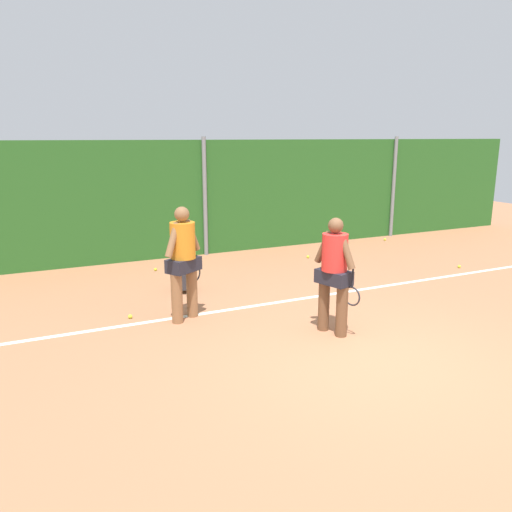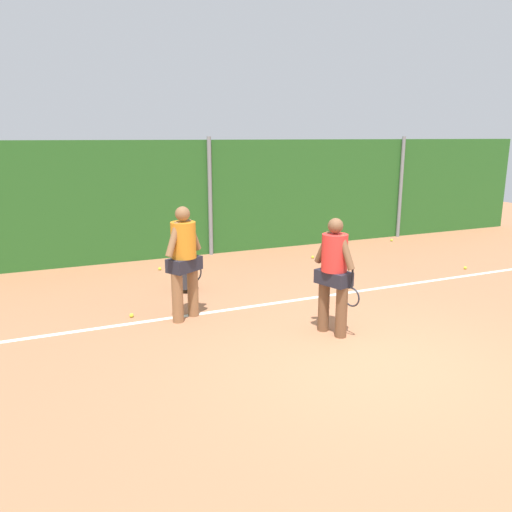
{
  "view_description": "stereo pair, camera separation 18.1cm",
  "coord_description": "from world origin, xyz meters",
  "px_view_note": "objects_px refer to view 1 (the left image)",
  "views": [
    {
      "loc": [
        -3.9,
        -4.87,
        2.81
      ],
      "look_at": [
        -0.88,
        1.65,
        1.09
      ],
      "focal_mm": 35.23,
      "sensor_mm": 36.0,
      "label": 1
    },
    {
      "loc": [
        -3.74,
        -4.94,
        2.81
      ],
      "look_at": [
        -0.88,
        1.65,
        1.09
      ],
      "focal_mm": 35.23,
      "sensor_mm": 36.0,
      "label": 2
    }
  ],
  "objects_px": {
    "tennis_ball_3": "(459,267)",
    "ball_hopper": "(184,277)",
    "player_foreground_near": "(334,270)",
    "tennis_ball_0": "(308,257)",
    "tennis_ball_4": "(155,269)",
    "tennis_ball_1": "(178,279)",
    "tennis_ball_5": "(130,317)",
    "tennis_ball_6": "(385,239)",
    "player_midcourt": "(183,258)"
  },
  "relations": [
    {
      "from": "ball_hopper",
      "to": "tennis_ball_4",
      "type": "xyz_separation_m",
      "value": [
        -0.13,
        1.71,
        -0.26
      ]
    },
    {
      "from": "player_foreground_near",
      "to": "tennis_ball_1",
      "type": "relative_size",
      "value": 25.84
    },
    {
      "from": "tennis_ball_3",
      "to": "tennis_ball_0",
      "type": "bearing_deg",
      "value": 139.34
    },
    {
      "from": "player_midcourt",
      "to": "tennis_ball_6",
      "type": "bearing_deg",
      "value": -3.35
    },
    {
      "from": "player_foreground_near",
      "to": "ball_hopper",
      "type": "distance_m",
      "value": 3.21
    },
    {
      "from": "player_foreground_near",
      "to": "tennis_ball_1",
      "type": "height_order",
      "value": "player_foreground_near"
    },
    {
      "from": "ball_hopper",
      "to": "tennis_ball_1",
      "type": "xyz_separation_m",
      "value": [
        0.09,
        0.79,
        -0.26
      ]
    },
    {
      "from": "ball_hopper",
      "to": "tennis_ball_4",
      "type": "bearing_deg",
      "value": 94.31
    },
    {
      "from": "tennis_ball_0",
      "to": "player_midcourt",
      "type": "bearing_deg",
      "value": -144.83
    },
    {
      "from": "ball_hopper",
      "to": "tennis_ball_0",
      "type": "height_order",
      "value": "ball_hopper"
    },
    {
      "from": "tennis_ball_3",
      "to": "tennis_ball_1",
      "type": "bearing_deg",
      "value": 164.36
    },
    {
      "from": "tennis_ball_4",
      "to": "tennis_ball_5",
      "type": "bearing_deg",
      "value": -111.63
    },
    {
      "from": "tennis_ball_3",
      "to": "tennis_ball_6",
      "type": "relative_size",
      "value": 1.0
    },
    {
      "from": "tennis_ball_0",
      "to": "tennis_ball_1",
      "type": "bearing_deg",
      "value": -170.84
    },
    {
      "from": "player_foreground_near",
      "to": "player_midcourt",
      "type": "bearing_deg",
      "value": -146.66
    },
    {
      "from": "player_midcourt",
      "to": "tennis_ball_5",
      "type": "xyz_separation_m",
      "value": [
        -0.79,
        0.39,
        -0.97
      ]
    },
    {
      "from": "tennis_ball_4",
      "to": "tennis_ball_6",
      "type": "xyz_separation_m",
      "value": [
        6.54,
        0.5,
        0.0
      ]
    },
    {
      "from": "player_midcourt",
      "to": "tennis_ball_5",
      "type": "distance_m",
      "value": 1.31
    },
    {
      "from": "tennis_ball_4",
      "to": "tennis_ball_5",
      "type": "relative_size",
      "value": 1.0
    },
    {
      "from": "tennis_ball_0",
      "to": "tennis_ball_1",
      "type": "relative_size",
      "value": 1.0
    },
    {
      "from": "ball_hopper",
      "to": "tennis_ball_3",
      "type": "distance_m",
      "value": 6.04
    },
    {
      "from": "player_foreground_near",
      "to": "tennis_ball_0",
      "type": "bearing_deg",
      "value": 136.08
    },
    {
      "from": "ball_hopper",
      "to": "tennis_ball_5",
      "type": "bearing_deg",
      "value": -140.57
    },
    {
      "from": "player_midcourt",
      "to": "tennis_ball_3",
      "type": "bearing_deg",
      "value": -26.38
    },
    {
      "from": "tennis_ball_1",
      "to": "tennis_ball_4",
      "type": "bearing_deg",
      "value": 103.6
    },
    {
      "from": "tennis_ball_6",
      "to": "player_midcourt",
      "type": "bearing_deg",
      "value": -152.31
    },
    {
      "from": "ball_hopper",
      "to": "tennis_ball_5",
      "type": "relative_size",
      "value": 7.78
    },
    {
      "from": "ball_hopper",
      "to": "tennis_ball_3",
      "type": "relative_size",
      "value": 7.78
    },
    {
      "from": "player_midcourt",
      "to": "tennis_ball_0",
      "type": "relative_size",
      "value": 27.05
    },
    {
      "from": "ball_hopper",
      "to": "tennis_ball_6",
      "type": "xyz_separation_m",
      "value": [
        6.41,
        2.2,
        -0.26
      ]
    },
    {
      "from": "tennis_ball_4",
      "to": "tennis_ball_6",
      "type": "height_order",
      "value": "same"
    },
    {
      "from": "ball_hopper",
      "to": "tennis_ball_1",
      "type": "height_order",
      "value": "ball_hopper"
    },
    {
      "from": "tennis_ball_4",
      "to": "tennis_ball_5",
      "type": "xyz_separation_m",
      "value": [
        -1.07,
        -2.69,
        0.0
      ]
    },
    {
      "from": "tennis_ball_5",
      "to": "tennis_ball_6",
      "type": "height_order",
      "value": "same"
    },
    {
      "from": "player_foreground_near",
      "to": "tennis_ball_0",
      "type": "xyz_separation_m",
      "value": [
        2.05,
        4.15,
        -0.92
      ]
    },
    {
      "from": "tennis_ball_4",
      "to": "tennis_ball_5",
      "type": "height_order",
      "value": "same"
    },
    {
      "from": "tennis_ball_3",
      "to": "ball_hopper",
      "type": "bearing_deg",
      "value": 171.86
    },
    {
      "from": "tennis_ball_1",
      "to": "tennis_ball_4",
      "type": "xyz_separation_m",
      "value": [
        -0.22,
        0.92,
        0.0
      ]
    },
    {
      "from": "player_midcourt",
      "to": "tennis_ball_3",
      "type": "distance_m",
      "value": 6.47
    },
    {
      "from": "tennis_ball_1",
      "to": "tennis_ball_5",
      "type": "xyz_separation_m",
      "value": [
        -1.29,
        -1.77,
        0.0
      ]
    },
    {
      "from": "tennis_ball_3",
      "to": "tennis_ball_6",
      "type": "xyz_separation_m",
      "value": [
        0.44,
        3.06,
        0.0
      ]
    },
    {
      "from": "tennis_ball_4",
      "to": "tennis_ball_1",
      "type": "bearing_deg",
      "value": -76.4
    },
    {
      "from": "player_foreground_near",
      "to": "tennis_ball_0",
      "type": "height_order",
      "value": "player_foreground_near"
    },
    {
      "from": "player_midcourt",
      "to": "ball_hopper",
      "type": "height_order",
      "value": "player_midcourt"
    },
    {
      "from": "tennis_ball_0",
      "to": "tennis_ball_5",
      "type": "bearing_deg",
      "value": -153.44
    },
    {
      "from": "player_midcourt",
      "to": "tennis_ball_1",
      "type": "distance_m",
      "value": 2.42
    },
    {
      "from": "player_midcourt",
      "to": "tennis_ball_3",
      "type": "xyz_separation_m",
      "value": [
        6.38,
        0.52,
        -0.97
      ]
    },
    {
      "from": "ball_hopper",
      "to": "tennis_ball_4",
      "type": "height_order",
      "value": "ball_hopper"
    },
    {
      "from": "ball_hopper",
      "to": "tennis_ball_6",
      "type": "height_order",
      "value": "ball_hopper"
    },
    {
      "from": "tennis_ball_4",
      "to": "player_midcourt",
      "type": "bearing_deg",
      "value": -95.17
    }
  ]
}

